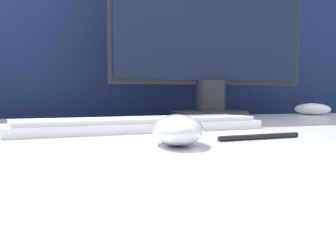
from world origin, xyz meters
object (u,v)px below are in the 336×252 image
(computer_mouse_near, at_px, (177,130))
(monitor, at_px, (211,27))
(keyboard, at_px, (141,125))
(computer_mouse_far, at_px, (312,109))

(computer_mouse_near, bearing_deg, monitor, 78.07)
(keyboard, xyz_separation_m, monitor, (0.29, 0.34, 0.24))
(computer_mouse_far, bearing_deg, monitor, 157.89)
(keyboard, height_order, monitor, monitor)
(computer_mouse_near, height_order, computer_mouse_far, computer_mouse_near)
(computer_mouse_far, bearing_deg, computer_mouse_near, -166.40)
(computer_mouse_near, distance_m, computer_mouse_far, 0.89)
(keyboard, relative_size, monitor, 0.80)
(keyboard, height_order, computer_mouse_far, computer_mouse_far)
(keyboard, bearing_deg, monitor, 43.09)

